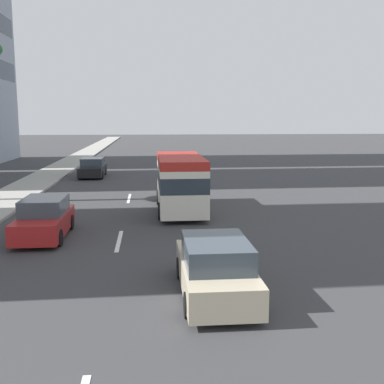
{
  "coord_description": "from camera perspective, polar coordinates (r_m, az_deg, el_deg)",
  "views": [
    {
      "loc": [
        -2.44,
        -1.22,
        4.83
      ],
      "look_at": [
        19.46,
        -3.25,
        1.29
      ],
      "focal_mm": 43.58,
      "sensor_mm": 36.0,
      "label": 1
    }
  ],
  "objects": [
    {
      "name": "car_lead",
      "position": [
        12.84,
        2.86,
        -9.34
      ],
      "size": [
        4.58,
        1.91,
        1.61
      ],
      "color": "beige",
      "rests_on": "ground_plane"
    },
    {
      "name": "minibus_third",
      "position": [
        24.01,
        -1.46,
        1.35
      ],
      "size": [
        6.74,
        2.38,
        2.87
      ],
      "color": "silver",
      "rests_on": "ground_plane"
    },
    {
      "name": "lane_stripe_mid",
      "position": [
        18.71,
        -8.91,
        -5.91
      ],
      "size": [
        3.2,
        0.16,
        0.01
      ],
      "primitive_type": "cube",
      "color": "silver",
      "rests_on": "ground_plane"
    },
    {
      "name": "sidewalk_right",
      "position": [
        35.28,
        -18.94,
        0.89
      ],
      "size": [
        162.0,
        3.01,
        0.15
      ],
      "primitive_type": "cube",
      "color": "#9E9B93",
      "rests_on": "ground_plane"
    },
    {
      "name": "ground_plane",
      "position": [
        34.31,
        -7.29,
        0.97
      ],
      "size": [
        198.0,
        198.0,
        0.0
      ],
      "primitive_type": "plane",
      "color": "#38383A"
    },
    {
      "name": "car_fourth",
      "position": [
        19.79,
        -17.63,
        -3.16
      ],
      "size": [
        4.31,
        1.85,
        1.61
      ],
      "rotation": [
        0.0,
        0.0,
        3.14
      ],
      "color": "#A51E1E",
      "rests_on": "ground_plane"
    },
    {
      "name": "car_second",
      "position": [
        39.06,
        -12.07,
        2.91
      ],
      "size": [
        4.67,
        1.95,
        1.53
      ],
      "rotation": [
        0.0,
        0.0,
        3.14
      ],
      "color": "black",
      "rests_on": "ground_plane"
    },
    {
      "name": "lane_stripe_far",
      "position": [
        28.24,
        -7.7,
        -0.78
      ],
      "size": [
        3.2,
        0.16,
        0.01
      ],
      "primitive_type": "cube",
      "color": "silver",
      "rests_on": "ground_plane"
    }
  ]
}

